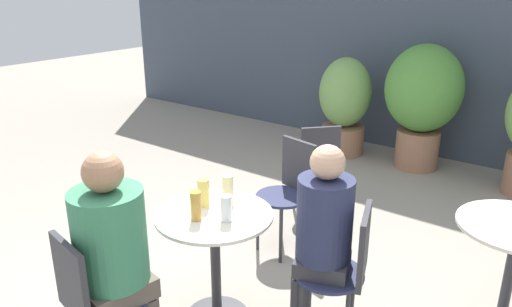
{
  "coord_description": "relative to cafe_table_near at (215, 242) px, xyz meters",
  "views": [
    {
      "loc": [
        1.62,
        -1.87,
        2.0
      ],
      "look_at": [
        -0.11,
        0.43,
        0.96
      ],
      "focal_mm": 35.0,
      "sensor_mm": 36.0,
      "label": 1
    }
  ],
  "objects": [
    {
      "name": "potted_plant_1",
      "position": [
        0.05,
        3.26,
        0.26
      ],
      "size": [
        0.8,
        0.8,
        1.34
      ],
      "color": "#93664C",
      "rests_on": "ground_plane"
    },
    {
      "name": "beer_glass_2",
      "position": [
        0.01,
        0.12,
        0.28
      ],
      "size": [
        0.06,
        0.06,
        0.2
      ],
      "color": "beige",
      "rests_on": "cafe_table_near"
    },
    {
      "name": "beer_glass_3",
      "position": [
        -0.11,
        0.04,
        0.27
      ],
      "size": [
        0.07,
        0.07,
        0.17
      ],
      "color": "#DBC65B",
      "rests_on": "cafe_table_near"
    },
    {
      "name": "potted_plant_0",
      "position": [
        -0.82,
        3.19,
        0.07
      ],
      "size": [
        0.6,
        0.6,
        1.13
      ],
      "color": "#93664C",
      "rests_on": "ground_plane"
    },
    {
      "name": "bistro_chair_0",
      "position": [
        -0.14,
        -0.75,
        -0.01
      ],
      "size": [
        0.39,
        0.41,
        0.85
      ],
      "rotation": [
        0.0,
        0.0,
        -3.33
      ],
      "color": "#232847",
      "rests_on": "ground_plane"
    },
    {
      "name": "storefront_wall",
      "position": [
        0.11,
        3.75,
        0.97
      ],
      "size": [
        10.0,
        0.06,
        3.0
      ],
      "color": "#3D4756",
      "rests_on": "ground_plane"
    },
    {
      "name": "seated_person_0",
      "position": [
        -0.11,
        -0.61,
        0.2
      ],
      "size": [
        0.36,
        0.39,
        1.24
      ],
      "rotation": [
        0.0,
        0.0,
        2.96
      ],
      "color": "brown",
      "rests_on": "ground_plane"
    },
    {
      "name": "bistro_chair_3",
      "position": [
        -0.12,
        0.99,
        -0.01
      ],
      "size": [
        0.4,
        0.41,
        0.85
      ],
      "rotation": [
        0.0,
        0.0,
        6.07
      ],
      "color": "#232847",
      "rests_on": "ground_plane"
    },
    {
      "name": "cafe_table_near",
      "position": [
        0.0,
        0.0,
        0.0
      ],
      "size": [
        0.68,
        0.68,
        0.71
      ],
      "color": "#2D2D33",
      "rests_on": "ground_plane"
    },
    {
      "name": "beer_glass_1",
      "position": [
        0.12,
        -0.03,
        0.26
      ],
      "size": [
        0.06,
        0.06,
        0.15
      ],
      "color": "silver",
      "rests_on": "cafe_table_near"
    },
    {
      "name": "seated_person_1",
      "position": [
        0.59,
        0.21,
        0.19
      ],
      "size": [
        0.36,
        0.34,
        1.19
      ],
      "rotation": [
        0.0,
        0.0,
        -1.23
      ],
      "color": "#2D2D33",
      "rests_on": "ground_plane"
    },
    {
      "name": "bistro_chair_2",
      "position": [
        -0.21,
        1.53,
        -0.01
      ],
      "size": [
        0.45,
        0.44,
        0.85
      ],
      "rotation": [
        0.0,
        0.0,
        3.98
      ],
      "color": "#232847",
      "rests_on": "ground_plane"
    },
    {
      "name": "beer_glass_0",
      "position": [
        -0.03,
        -0.12,
        0.27
      ],
      "size": [
        0.06,
        0.06,
        0.17
      ],
      "color": "#B28433",
      "rests_on": "cafe_table_near"
    },
    {
      "name": "bistro_chair_1",
      "position": [
        0.72,
        0.25,
        -0.01
      ],
      "size": [
        0.43,
        0.41,
        0.85
      ],
      "rotation": [
        0.0,
        0.0,
        -1.23
      ],
      "color": "#232847",
      "rests_on": "ground_plane"
    }
  ]
}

